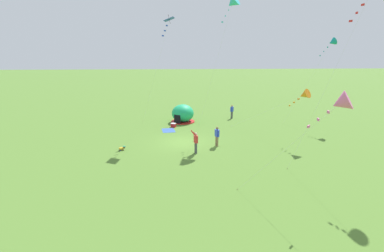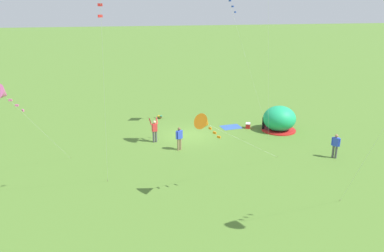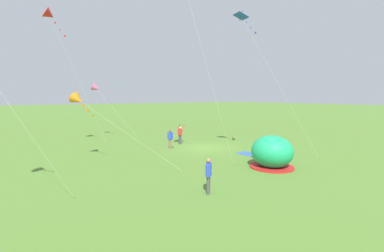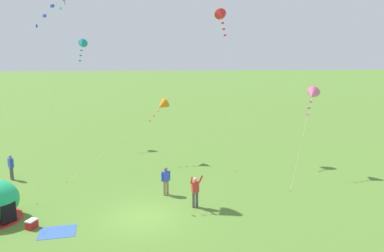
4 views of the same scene
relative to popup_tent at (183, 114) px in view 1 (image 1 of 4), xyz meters
name	(u,v)px [view 1 (image 1 of 4)]	position (x,y,z in m)	size (l,w,h in m)	color
ground_plane	(183,142)	(7.63, -0.34, -1.00)	(300.00, 300.00, 0.00)	#517A2D
popup_tent	(183,114)	(0.00, 0.00, 0.00)	(2.81, 2.81, 2.10)	#1EAD6B
picnic_blanket	(168,130)	(3.61, -1.69, -0.99)	(1.70, 1.30, 0.01)	#3359A5
cooler_box	(173,125)	(2.28, -1.15, -0.78)	(0.56, 0.64, 0.44)	red
toddler_crawling	(122,148)	(9.27, -5.47, -0.82)	(0.44, 0.53, 0.32)	gold
person_center_field	(232,111)	(-1.27, 6.23, -0.03)	(0.44, 0.45, 1.72)	#4C4C51
person_with_toddler	(196,141)	(10.45, 0.54, 0.00)	(0.69, 0.57, 1.89)	#4C4C51
person_watching_sky	(217,135)	(8.90, 2.53, -0.03)	(0.55, 0.38, 1.72)	#8C7251
kite_teal	(332,42)	(2.00, 16.11, 8.03)	(0.87, 5.01, 9.55)	silver
kite_orange	(304,95)	(8.89, 9.91, 3.37)	(7.08, 5.28, 4.92)	silver
kite_pink	(341,103)	(19.17, 6.08, 4.52)	(3.33, 4.38, 6.08)	silver
kite_blue	(168,23)	(4.25, -1.48, 9.52)	(5.57, 3.98, 11.26)	silver
kite_cyan	(232,3)	(3.73, 4.63, 11.45)	(3.01, 3.81, 13.21)	silver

